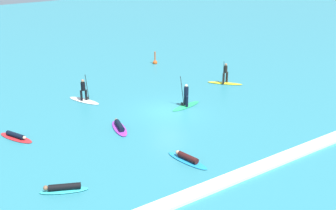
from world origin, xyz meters
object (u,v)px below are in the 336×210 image
at_px(surfer_on_red_board, 16,137).
at_px(surfer_on_green_board, 186,100).
at_px(surfer_on_blue_board, 187,159).
at_px(surfer_on_teal_board, 63,188).
at_px(surfer_on_white_board, 84,95).
at_px(marker_buoy, 155,62).
at_px(surfer_on_purple_board, 119,127).
at_px(surfer_on_yellow_board, 225,79).

bearing_deg(surfer_on_red_board, surfer_on_green_board, 56.70).
relative_size(surfer_on_blue_board, surfer_on_teal_board, 1.23).
bearing_deg(surfer_on_green_board, surfer_on_white_board, -53.36).
relative_size(surfer_on_green_board, marker_buoy, 2.11).
bearing_deg(surfer_on_purple_board, surfer_on_teal_board, 144.30).
distance_m(surfer_on_yellow_board, surfer_on_red_board, 18.16).
xyz_separation_m(surfer_on_red_board, surfer_on_green_board, (12.18, -1.72, 0.39)).
height_order(surfer_on_teal_board, surfer_on_white_board, surfer_on_white_board).
bearing_deg(surfer_on_yellow_board, surfer_on_teal_board, 72.50).
bearing_deg(surfer_on_white_board, surfer_on_green_board, 24.16).
height_order(surfer_on_blue_board, marker_buoy, marker_buoy).
xyz_separation_m(surfer_on_green_board, surfer_on_white_board, (-5.89, 5.39, -0.04)).
xyz_separation_m(surfer_on_blue_board, surfer_on_yellow_board, (10.89, 9.14, 0.32)).
bearing_deg(surfer_on_purple_board, surfer_on_yellow_board, -61.96).
bearing_deg(surfer_on_blue_board, surfer_on_teal_board, 70.23).
bearing_deg(surfer_on_red_board, surfer_on_blue_board, 15.27).
bearing_deg(surfer_on_teal_board, marker_buoy, -109.04).
distance_m(surfer_on_blue_board, surfer_on_yellow_board, 14.22).
relative_size(surfer_on_purple_board, surfer_on_yellow_board, 1.06).
xyz_separation_m(surfer_on_red_board, surfer_on_white_board, (6.29, 3.67, 0.35)).
xyz_separation_m(surfer_on_yellow_board, surfer_on_red_board, (-18.15, -0.65, -0.34)).
height_order(surfer_on_purple_board, surfer_on_red_board, surfer_on_purple_board).
height_order(surfer_on_blue_board, surfer_on_teal_board, same).
xyz_separation_m(surfer_on_yellow_board, surfer_on_white_board, (-11.86, 3.02, 0.01)).
relative_size(surfer_on_red_board, surfer_on_green_board, 0.97).
relative_size(surfer_on_yellow_board, marker_buoy, 1.93).
height_order(surfer_on_yellow_board, surfer_on_red_board, surfer_on_yellow_board).
bearing_deg(surfer_on_red_board, surfer_on_white_board, 94.99).
xyz_separation_m(surfer_on_blue_board, surfer_on_red_board, (-7.26, 8.49, -0.02)).
xyz_separation_m(surfer_on_purple_board, surfer_on_white_board, (0.16, 6.10, 0.32)).
xyz_separation_m(surfer_on_blue_board, marker_buoy, (9.20, 17.82, 0.05)).
bearing_deg(surfer_on_blue_board, surfer_on_white_board, -6.96).
height_order(surfer_on_purple_board, surfer_on_yellow_board, surfer_on_yellow_board).
bearing_deg(marker_buoy, surfer_on_purple_board, -131.33).
distance_m(surfer_on_blue_board, surfer_on_red_board, 11.17).
height_order(surfer_on_green_board, surfer_on_white_board, surfer_on_green_board).
xyz_separation_m(surfer_on_blue_board, surfer_on_purple_board, (-1.14, 6.06, 0.01)).
height_order(surfer_on_blue_board, surfer_on_purple_board, surfer_on_purple_board).
bearing_deg(surfer_on_green_board, marker_buoy, -122.13).
distance_m(surfer_on_red_board, surfer_on_white_board, 7.29).
xyz_separation_m(surfer_on_blue_board, surfer_on_white_board, (-0.97, 12.16, 0.33)).
relative_size(surfer_on_yellow_board, surfer_on_red_board, 0.94).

